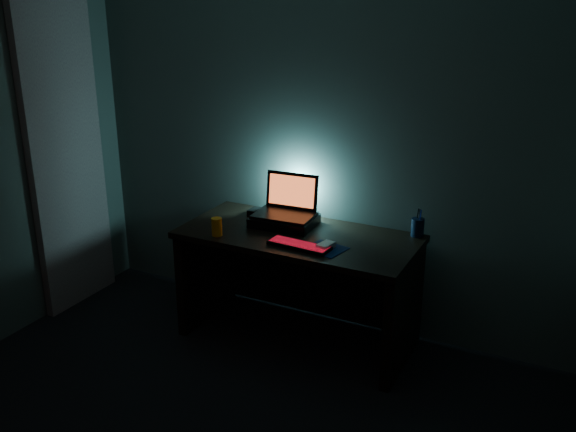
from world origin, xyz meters
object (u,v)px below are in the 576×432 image
at_px(mouse, 326,246).
at_px(pen_cup, 418,227).
at_px(laptop, 287,205).
at_px(juice_glass, 217,227).
at_px(keyboard, 299,245).
at_px(router, 259,213).

xyz_separation_m(mouse, pen_cup, (0.43, 0.45, 0.04)).
height_order(laptop, juice_glass, laptop).
bearing_deg(pen_cup, keyboard, -139.37).
height_order(keyboard, mouse, mouse).
bearing_deg(pen_cup, laptop, -169.87).
distance_m(keyboard, mouse, 0.16).
bearing_deg(keyboard, router, 146.29).
distance_m(mouse, router, 0.72).
xyz_separation_m(keyboard, juice_glass, (-0.54, -0.06, 0.04)).
bearing_deg(pen_cup, juice_glass, -153.80).
xyz_separation_m(laptop, keyboard, (0.26, -0.35, -0.11)).
xyz_separation_m(laptop, router, (-0.23, 0.03, -0.10)).
bearing_deg(juice_glass, pen_cup, 26.20).
distance_m(keyboard, juice_glass, 0.55).
bearing_deg(laptop, router, 169.16).
bearing_deg(keyboard, pen_cup, 44.74).
bearing_deg(laptop, keyboard, -57.22).
distance_m(laptop, router, 0.25).
relative_size(keyboard, router, 2.96).
height_order(juice_glass, router, juice_glass).
xyz_separation_m(laptop, pen_cup, (0.83, 0.15, -0.06)).
relative_size(laptop, juice_glass, 3.48).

